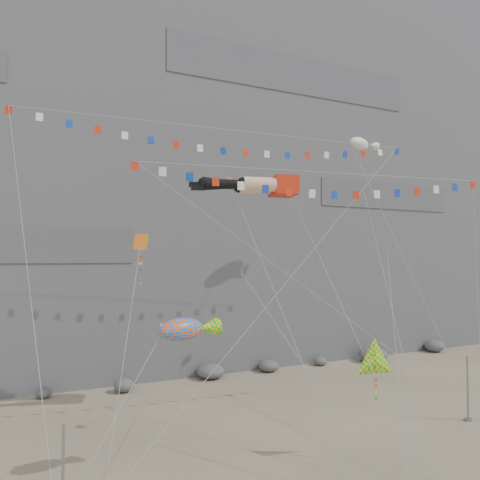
% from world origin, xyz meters
% --- Properties ---
extents(ground, '(120.00, 120.00, 0.00)m').
position_xyz_m(ground, '(0.00, 0.00, 0.00)').
color(ground, tan).
rests_on(ground, ground).
extents(cliff, '(80.00, 28.00, 50.00)m').
position_xyz_m(cliff, '(0.00, 32.00, 25.00)').
color(cliff, slate).
rests_on(cliff, ground).
extents(talus_boulders, '(60.00, 3.00, 1.20)m').
position_xyz_m(talus_boulders, '(0.00, 17.00, 0.60)').
color(talus_boulders, '#5A5A5F').
rests_on(talus_boulders, ground).
extents(anchor_pole_left, '(0.12, 0.12, 4.28)m').
position_xyz_m(anchor_pole_left, '(-14.19, -2.71, 2.14)').
color(anchor_pole_left, slate).
rests_on(anchor_pole_left, ground).
extents(anchor_pole_right, '(0.12, 0.12, 4.35)m').
position_xyz_m(anchor_pole_right, '(11.57, -0.65, 2.18)').
color(anchor_pole_right, slate).
rests_on(anchor_pole_right, ground).
extents(legs_kite, '(7.79, 15.81, 20.84)m').
position_xyz_m(legs_kite, '(-0.87, 6.42, 16.04)').
color(legs_kite, red).
rests_on(legs_kite, ground).
extents(flag_banner_upper, '(31.40, 14.96, 28.37)m').
position_xyz_m(flag_banner_upper, '(-0.99, 9.70, 20.77)').
color(flag_banner_upper, red).
rests_on(flag_banner_upper, ground).
extents(flag_banner_lower, '(24.45, 5.68, 19.91)m').
position_xyz_m(flag_banner_lower, '(2.45, 2.88, 16.64)').
color(flag_banner_lower, red).
rests_on(flag_banner_lower, ground).
extents(harlequin_kite, '(3.71, 5.99, 13.10)m').
position_xyz_m(harlequin_kite, '(-10.01, 2.11, 11.76)').
color(harlequin_kite, red).
rests_on(harlequin_kite, ground).
extents(fish_windsock, '(8.46, 4.36, 10.31)m').
position_xyz_m(fish_windsock, '(-8.57, -0.47, 7.38)').
color(fish_windsock, '#F64B0C').
rests_on(fish_windsock, ground).
extents(delta_kite, '(2.60, 5.39, 7.52)m').
position_xyz_m(delta_kite, '(1.61, -2.97, 5.31)').
color(delta_kite, yellow).
rests_on(delta_kite, ground).
extents(blimp_windsock, '(4.04, 12.97, 24.20)m').
position_xyz_m(blimp_windsock, '(11.84, 10.46, 21.22)').
color(blimp_windsock, '#F0E4C5').
rests_on(blimp_windsock, ground).
extents(small_kite_a, '(1.03, 14.30, 21.41)m').
position_xyz_m(small_kite_a, '(-2.31, 7.27, 16.12)').
color(small_kite_a, '#DA5512').
rests_on(small_kite_a, ground).
extents(small_kite_b, '(8.86, 10.76, 17.35)m').
position_xyz_m(small_kite_b, '(8.98, 4.01, 11.18)').
color(small_kite_b, purple).
rests_on(small_kite_b, ground).
extents(small_kite_c, '(3.50, 10.58, 14.37)m').
position_xyz_m(small_kite_c, '(-3.54, 2.85, 9.89)').
color(small_kite_c, green).
rests_on(small_kite_c, ground).
extents(small_kite_d, '(8.74, 15.02, 23.26)m').
position_xyz_m(small_kite_d, '(10.56, 8.30, 16.22)').
color(small_kite_d, gold).
rests_on(small_kite_d, ground).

